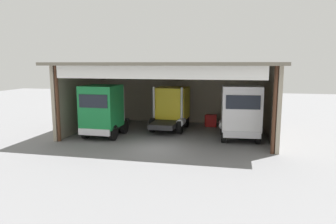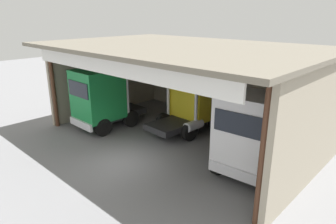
{
  "view_description": "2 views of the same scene",
  "coord_description": "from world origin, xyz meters",
  "px_view_note": "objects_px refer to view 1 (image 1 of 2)",
  "views": [
    {
      "loc": [
        4.7,
        -18.49,
        5.28
      ],
      "look_at": [
        0.0,
        3.15,
        1.81
      ],
      "focal_mm": 33.05,
      "sensor_mm": 36.0,
      "label": 1
    },
    {
      "loc": [
        10.73,
        -8.18,
        6.9
      ],
      "look_at": [
        0.0,
        3.15,
        1.81
      ],
      "focal_mm": 32.14,
      "sensor_mm": 36.0,
      "label": 2
    }
  ],
  "objects_px": {
    "truck_white_center_bay": "(240,112)",
    "tool_cart": "(211,121)",
    "oil_drum": "(208,120)",
    "truck_yellow_yard_outside": "(171,107)",
    "truck_green_left_bay": "(103,110)"
  },
  "relations": [
    {
      "from": "truck_green_left_bay",
      "to": "truck_white_center_bay",
      "type": "distance_m",
      "value": 9.7
    },
    {
      "from": "truck_yellow_yard_outside",
      "to": "tool_cart",
      "type": "distance_m",
      "value": 3.75
    },
    {
      "from": "truck_green_left_bay",
      "to": "oil_drum",
      "type": "bearing_deg",
      "value": -139.49
    },
    {
      "from": "truck_white_center_bay",
      "to": "tool_cart",
      "type": "xyz_separation_m",
      "value": [
        -2.3,
        4.47,
        -1.47
      ]
    },
    {
      "from": "truck_white_center_bay",
      "to": "oil_drum",
      "type": "xyz_separation_m",
      "value": [
        -2.6,
        4.82,
        -1.52
      ]
    },
    {
      "from": "tool_cart",
      "to": "oil_drum",
      "type": "bearing_deg",
      "value": 130.07
    },
    {
      "from": "oil_drum",
      "to": "tool_cart",
      "type": "bearing_deg",
      "value": -49.93
    },
    {
      "from": "truck_green_left_bay",
      "to": "oil_drum",
      "type": "height_order",
      "value": "truck_green_left_bay"
    },
    {
      "from": "tool_cart",
      "to": "truck_green_left_bay",
      "type": "bearing_deg",
      "value": -142.84
    },
    {
      "from": "truck_yellow_yard_outside",
      "to": "truck_white_center_bay",
      "type": "distance_m",
      "value": 6.13
    },
    {
      "from": "truck_green_left_bay",
      "to": "truck_yellow_yard_outside",
      "type": "distance_m",
      "value": 5.78
    },
    {
      "from": "truck_green_left_bay",
      "to": "truck_white_center_bay",
      "type": "height_order",
      "value": "truck_white_center_bay"
    },
    {
      "from": "truck_green_left_bay",
      "to": "truck_yellow_yard_outside",
      "type": "bearing_deg",
      "value": -136.43
    },
    {
      "from": "truck_white_center_bay",
      "to": "tool_cart",
      "type": "height_order",
      "value": "truck_white_center_bay"
    },
    {
      "from": "oil_drum",
      "to": "tool_cart",
      "type": "distance_m",
      "value": 0.46
    }
  ]
}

